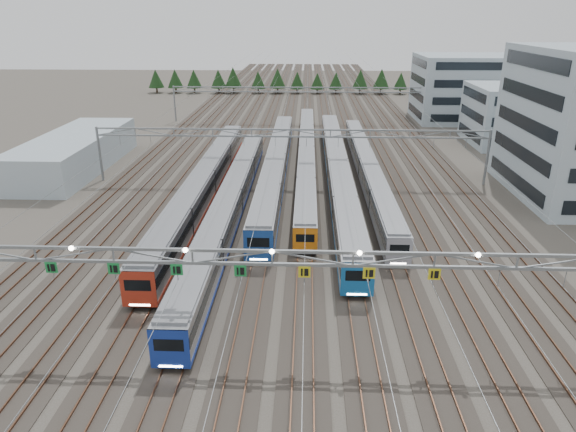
{
  "coord_description": "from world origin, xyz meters",
  "views": [
    {
      "loc": [
        2.31,
        -31.99,
        23.09
      ],
      "look_at": [
        0.43,
        17.56,
        3.5
      ],
      "focal_mm": 32.0,
      "sensor_mm": 36.0,
      "label": 1
    }
  ],
  "objects_px": {
    "train_f": "(367,168)",
    "gantry_far": "(297,94)",
    "train_a": "(204,183)",
    "depot_bldg_mid": "(510,115)",
    "train_c": "(276,165)",
    "gantry_mid": "(291,139)",
    "train_e": "(337,169)",
    "gantry_near": "(271,261)",
    "depot_bldg_north": "(465,88)",
    "train_d": "(307,155)",
    "west_shed": "(75,152)",
    "train_b": "(231,202)"
  },
  "relations": [
    {
      "from": "train_b",
      "to": "gantry_far",
      "type": "relative_size",
      "value": 1.04
    },
    {
      "from": "gantry_mid",
      "to": "west_shed",
      "type": "height_order",
      "value": "gantry_mid"
    },
    {
      "from": "train_a",
      "to": "train_f",
      "type": "xyz_separation_m",
      "value": [
        22.5,
        8.71,
        -0.28
      ]
    },
    {
      "from": "gantry_near",
      "to": "train_f",
      "type": "bearing_deg",
      "value": 74.71
    },
    {
      "from": "gantry_far",
      "to": "depot_bldg_mid",
      "type": "relative_size",
      "value": 3.52
    },
    {
      "from": "train_e",
      "to": "depot_bldg_north",
      "type": "height_order",
      "value": "depot_bldg_north"
    },
    {
      "from": "west_shed",
      "to": "gantry_near",
      "type": "bearing_deg",
      "value": -53.2
    },
    {
      "from": "gantry_near",
      "to": "depot_bldg_north",
      "type": "relative_size",
      "value": 2.56
    },
    {
      "from": "train_c",
      "to": "depot_bldg_north",
      "type": "height_order",
      "value": "depot_bldg_north"
    },
    {
      "from": "train_d",
      "to": "train_f",
      "type": "relative_size",
      "value": 1.19
    },
    {
      "from": "gantry_mid",
      "to": "depot_bldg_north",
      "type": "bearing_deg",
      "value": 52.18
    },
    {
      "from": "depot_bldg_mid",
      "to": "west_shed",
      "type": "xyz_separation_m",
      "value": [
        -74.76,
        -19.77,
        -2.77
      ]
    },
    {
      "from": "gantry_far",
      "to": "train_c",
      "type": "bearing_deg",
      "value": -92.98
    },
    {
      "from": "train_d",
      "to": "gantry_far",
      "type": "height_order",
      "value": "gantry_far"
    },
    {
      "from": "train_c",
      "to": "train_f",
      "type": "relative_size",
      "value": 1.01
    },
    {
      "from": "train_a",
      "to": "depot_bldg_north",
      "type": "distance_m",
      "value": 75.82
    },
    {
      "from": "train_a",
      "to": "west_shed",
      "type": "distance_m",
      "value": 26.96
    },
    {
      "from": "depot_bldg_north",
      "to": "train_d",
      "type": "bearing_deg",
      "value": -131.58
    },
    {
      "from": "gantry_far",
      "to": "train_b",
      "type": "bearing_deg",
      "value": -96.48
    },
    {
      "from": "train_c",
      "to": "gantry_near",
      "type": "bearing_deg",
      "value": -86.99
    },
    {
      "from": "gantry_near",
      "to": "west_shed",
      "type": "xyz_separation_m",
      "value": [
        -34.52,
        46.15,
        -4.46
      ]
    },
    {
      "from": "gantry_far",
      "to": "depot_bldg_mid",
      "type": "bearing_deg",
      "value": -25.54
    },
    {
      "from": "train_c",
      "to": "train_b",
      "type": "bearing_deg",
      "value": -105.59
    },
    {
      "from": "train_f",
      "to": "gantry_mid",
      "type": "height_order",
      "value": "gantry_mid"
    },
    {
      "from": "train_e",
      "to": "gantry_mid",
      "type": "relative_size",
      "value": 1.18
    },
    {
      "from": "train_f",
      "to": "gantry_far",
      "type": "distance_m",
      "value": 45.44
    },
    {
      "from": "train_c",
      "to": "train_e",
      "type": "height_order",
      "value": "train_c"
    },
    {
      "from": "train_b",
      "to": "train_c",
      "type": "height_order",
      "value": "train_c"
    },
    {
      "from": "train_f",
      "to": "gantry_near",
      "type": "distance_m",
      "value": 43.15
    },
    {
      "from": "depot_bldg_mid",
      "to": "west_shed",
      "type": "bearing_deg",
      "value": -165.19
    },
    {
      "from": "gantry_far",
      "to": "depot_bldg_north",
      "type": "height_order",
      "value": "depot_bldg_north"
    },
    {
      "from": "train_b",
      "to": "gantry_far",
      "type": "bearing_deg",
      "value": 83.52
    },
    {
      "from": "gantry_near",
      "to": "train_b",
      "type": "bearing_deg",
      "value": 104.61
    },
    {
      "from": "train_b",
      "to": "gantry_far",
      "type": "xyz_separation_m",
      "value": [
        6.75,
        59.4,
        4.33
      ]
    },
    {
      "from": "gantry_near",
      "to": "gantry_far",
      "type": "distance_m",
      "value": 85.12
    },
    {
      "from": "gantry_mid",
      "to": "gantry_far",
      "type": "bearing_deg",
      "value": 90.0
    },
    {
      "from": "train_b",
      "to": "train_e",
      "type": "distance_m",
      "value": 19.46
    },
    {
      "from": "train_d",
      "to": "gantry_near",
      "type": "bearing_deg",
      "value": -92.69
    },
    {
      "from": "train_a",
      "to": "train_d",
      "type": "xyz_separation_m",
      "value": [
        13.5,
        16.24,
        -0.29
      ]
    },
    {
      "from": "train_c",
      "to": "depot_bldg_mid",
      "type": "bearing_deg",
      "value": 29.55
    },
    {
      "from": "train_a",
      "to": "train_e",
      "type": "distance_m",
      "value": 19.35
    },
    {
      "from": "train_d",
      "to": "train_f",
      "type": "height_order",
      "value": "train_f"
    },
    {
      "from": "train_c",
      "to": "train_e",
      "type": "relative_size",
      "value": 0.87
    },
    {
      "from": "train_b",
      "to": "train_e",
      "type": "relative_size",
      "value": 0.88
    },
    {
      "from": "gantry_near",
      "to": "depot_bldg_north",
      "type": "distance_m",
      "value": 97.57
    },
    {
      "from": "train_a",
      "to": "depot_bldg_mid",
      "type": "bearing_deg",
      "value": 32.91
    },
    {
      "from": "train_a",
      "to": "train_f",
      "type": "relative_size",
      "value": 0.99
    },
    {
      "from": "train_e",
      "to": "train_f",
      "type": "xyz_separation_m",
      "value": [
        4.5,
        1.6,
        -0.23
      ]
    },
    {
      "from": "train_f",
      "to": "depot_bldg_north",
      "type": "height_order",
      "value": "depot_bldg_north"
    },
    {
      "from": "train_c",
      "to": "gantry_mid",
      "type": "height_order",
      "value": "gantry_mid"
    }
  ]
}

